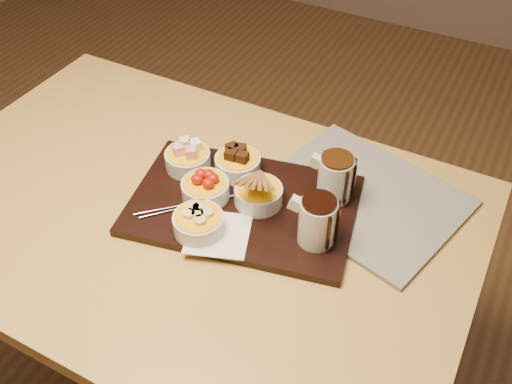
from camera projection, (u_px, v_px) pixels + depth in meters
The scene contains 13 objects.
ground at pixel (205, 384), 1.71m from camera, with size 5.00×5.00×0.00m, color brown.
dining_table at pixel (186, 238), 1.26m from camera, with size 1.20×0.80×0.75m.
serving_board at pixel (243, 205), 1.19m from camera, with size 0.46×0.30×0.02m, color black.
napkin at pixel (218, 234), 1.11m from camera, with size 0.12×0.12×0.00m, color white.
bowl_marshmallows at pixel (188, 160), 1.25m from camera, with size 0.10×0.10×0.04m, color beige.
bowl_cake at pixel (238, 165), 1.24m from camera, with size 0.10×0.10×0.04m, color beige.
bowl_strawberries at pixel (205, 190), 1.18m from camera, with size 0.10×0.10×0.04m, color beige.
bowl_biscotti at pixel (258, 195), 1.17m from camera, with size 0.10×0.10×0.04m, color beige.
bowl_bananas at pixel (199, 224), 1.11m from camera, with size 0.10×0.10×0.04m, color beige.
pitcher_dark_chocolate at pixel (317, 222), 1.07m from camera, with size 0.07×0.07×0.10m, color silver.
pitcher_milk_chocolate at pixel (335, 179), 1.16m from camera, with size 0.07×0.07×0.10m, color silver.
fondue_skewers at pixel (197, 202), 1.17m from camera, with size 0.26×0.03×0.01m, color silver, non-canonical shape.
newspaper at pixel (362, 196), 1.21m from camera, with size 0.39×0.32×0.01m, color beige.
Camera 1 is at (0.53, -0.68, 1.59)m, focal length 40.00 mm.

